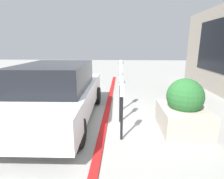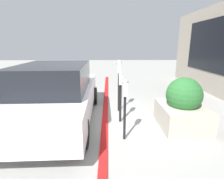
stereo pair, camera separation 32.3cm
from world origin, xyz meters
name	(u,v)px [view 2 (the right image)]	position (x,y,z in m)	size (l,w,h in m)	color
ground_plane	(108,122)	(0.00, 0.00, 0.00)	(40.00, 40.00, 0.00)	#999993
curb_strip	(105,121)	(0.00, 0.08, 0.02)	(13.50, 0.16, 0.04)	red
parking_meter_nearest	(125,97)	(-0.92, -0.37, 0.98)	(0.15, 0.13, 1.37)	black
parking_meter_second	(121,89)	(0.02, -0.34, 0.92)	(0.15, 0.13, 1.39)	black
parking_meter_middle	(119,74)	(0.83, -0.34, 1.21)	(0.19, 0.16, 1.63)	black
planter_box	(183,107)	(-0.34, -1.90, 0.55)	(1.30, 1.09, 1.30)	#B2A899
parked_car_front	(56,93)	(0.08, 1.38, 0.80)	(4.47, 2.00, 1.59)	silver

